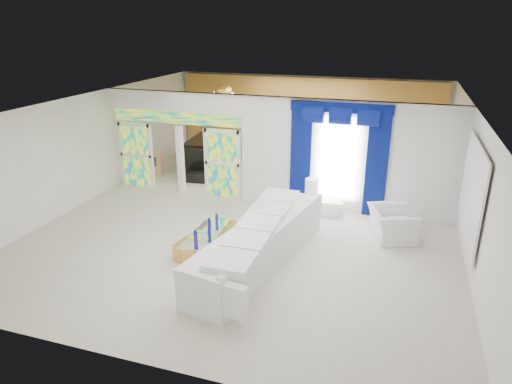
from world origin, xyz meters
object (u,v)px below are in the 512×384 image
(armchair, at_px, (392,224))
(grand_piano, at_px, (214,153))
(coffee_table, at_px, (207,240))
(white_sofa, at_px, (260,245))
(console_table, at_px, (322,207))

(armchair, bearing_deg, grand_piano, 38.75)
(coffee_table, relative_size, grand_piano, 0.86)
(white_sofa, xyz_separation_m, grand_piano, (-3.59, 6.03, 0.09))
(armchair, xyz_separation_m, grand_piano, (-6.21, 3.91, 0.15))
(console_table, distance_m, grand_piano, 5.27)
(coffee_table, distance_m, console_table, 3.52)
(white_sofa, distance_m, coffee_table, 1.40)
(white_sofa, relative_size, console_table, 4.10)
(armchair, bearing_deg, white_sofa, 109.89)
(white_sofa, xyz_separation_m, coffee_table, (-1.35, 0.30, -0.23))
(white_sofa, distance_m, armchair, 3.37)
(coffee_table, bearing_deg, grand_piano, 111.37)
(console_table, relative_size, armchair, 0.97)
(console_table, bearing_deg, grand_piano, 146.23)
(white_sofa, distance_m, console_table, 3.21)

